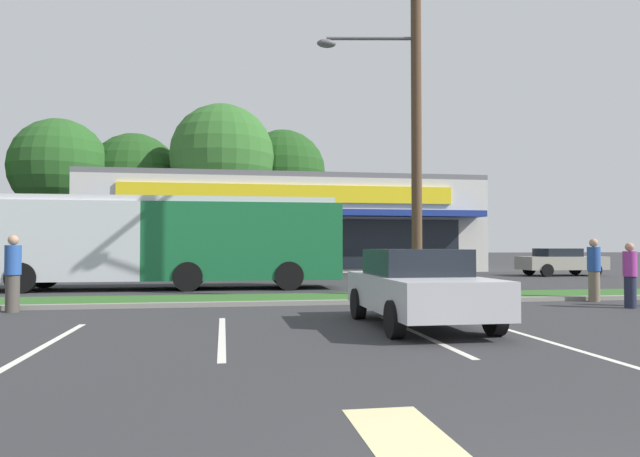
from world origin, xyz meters
TOP-DOWN VIEW (x-y plane):
  - grass_median at (0.00, 14.00)m, footprint 56.00×2.20m
  - curb_lip at (0.00, 12.78)m, footprint 56.00×0.24m
  - parking_stripe_0 at (-4.88, 7.42)m, footprint 0.12×4.80m
  - parking_stripe_1 at (-2.18, 7.95)m, footprint 0.12×4.80m
  - parking_stripe_2 at (1.23, 7.62)m, footprint 0.12×4.80m
  - parking_stripe_3 at (3.01, 5.71)m, footprint 0.12×4.80m
  - lot_arrow at (-0.70, 2.37)m, footprint 0.70×1.60m
  - storefront_building at (1.57, 36.60)m, footprint 23.52×14.55m
  - tree_left at (-14.59, 44.73)m, footprint 7.36×7.36m
  - tree_mid_left at (-9.36, 46.91)m, footprint 7.47×7.47m
  - tree_mid at (-2.29, 43.19)m, footprint 8.03×8.03m
  - tree_mid_right at (2.82, 46.92)m, footprint 7.21×7.21m
  - utility_pole at (3.19, 13.79)m, footprint 3.11×2.39m
  - city_bus at (-4.26, 19.11)m, footprint 12.58×2.88m
  - car_0 at (1.55, 8.52)m, footprint 2.00×4.29m
  - car_2 at (14.97, 25.26)m, footprint 4.27×1.92m
  - pedestrian_near_bench at (7.78, 10.72)m, footprint 0.33×0.33m
  - pedestrian_mid at (-6.99, 12.30)m, footprint 0.36×0.36m
  - pedestrian_far at (7.98, 12.44)m, footprint 0.35×0.35m

SIDE VIEW (x-z plane):
  - parking_stripe_0 at x=-4.88m, z-range 0.00..0.01m
  - parking_stripe_1 at x=-2.18m, z-range 0.00..0.01m
  - parking_stripe_2 at x=1.23m, z-range 0.00..0.01m
  - parking_stripe_3 at x=3.01m, z-range 0.00..0.01m
  - lot_arrow at x=-0.70m, z-range 0.00..0.01m
  - grass_median at x=0.00m, z-range 0.00..0.12m
  - curb_lip at x=0.00m, z-range 0.00..0.12m
  - car_2 at x=14.97m, z-range 0.04..1.44m
  - car_0 at x=1.55m, z-range 0.02..1.50m
  - pedestrian_near_bench at x=7.78m, z-range 0.00..1.63m
  - pedestrian_far at x=7.98m, z-range 0.00..1.75m
  - pedestrian_mid at x=-6.99m, z-range 0.00..1.80m
  - city_bus at x=-4.26m, z-range 0.14..3.39m
  - storefront_building at x=1.57m, z-range 0.00..5.75m
  - utility_pole at x=3.19m, z-range 0.35..10.84m
  - tree_mid_left at x=-9.36m, z-range 1.61..12.31m
  - tree_left at x=-14.59m, z-range 1.93..13.18m
  - tree_mid_right at x=2.82m, z-range 2.08..13.48m
  - tree_mid at x=-2.29m, z-range 2.22..14.71m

